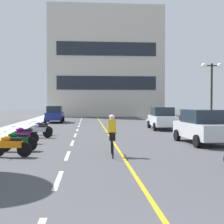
% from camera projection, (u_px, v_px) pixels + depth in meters
% --- Properties ---
extents(ground_plane, '(140.00, 140.00, 0.00)m').
position_uv_depth(ground_plane, '(103.00, 131.00, 23.83)').
color(ground_plane, '#47474C').
extents(curb_left, '(2.40, 72.00, 0.12)m').
position_uv_depth(curb_left, '(17.00, 128.00, 26.26)').
color(curb_left, '#A8A8A3').
rests_on(curb_left, ground).
extents(curb_right, '(2.40, 72.00, 0.12)m').
position_uv_depth(curb_right, '(182.00, 127.00, 27.38)').
color(curb_right, '#A8A8A3').
rests_on(curb_right, ground).
extents(lane_dash_1, '(0.14, 2.20, 0.01)m').
position_uv_depth(lane_dash_1, '(58.00, 180.00, 8.73)').
color(lane_dash_1, silver).
rests_on(lane_dash_1, ground).
extents(lane_dash_2, '(0.14, 2.20, 0.01)m').
position_uv_depth(lane_dash_2, '(67.00, 156.00, 12.71)').
color(lane_dash_2, silver).
rests_on(lane_dash_2, ground).
extents(lane_dash_3, '(0.14, 2.20, 0.01)m').
position_uv_depth(lane_dash_3, '(72.00, 143.00, 16.70)').
color(lane_dash_3, silver).
rests_on(lane_dash_3, ground).
extents(lane_dash_4, '(0.14, 2.20, 0.01)m').
position_uv_depth(lane_dash_4, '(75.00, 135.00, 20.69)').
color(lane_dash_4, silver).
rests_on(lane_dash_4, ground).
extents(lane_dash_5, '(0.14, 2.20, 0.01)m').
position_uv_depth(lane_dash_5, '(77.00, 130.00, 24.67)').
color(lane_dash_5, silver).
rests_on(lane_dash_5, ground).
extents(lane_dash_6, '(0.14, 2.20, 0.01)m').
position_uv_depth(lane_dash_6, '(79.00, 126.00, 28.66)').
color(lane_dash_6, silver).
rests_on(lane_dash_6, ground).
extents(lane_dash_7, '(0.14, 2.20, 0.01)m').
position_uv_depth(lane_dash_7, '(80.00, 123.00, 32.64)').
color(lane_dash_7, silver).
rests_on(lane_dash_7, ground).
extents(lane_dash_8, '(0.14, 2.20, 0.01)m').
position_uv_depth(lane_dash_8, '(81.00, 121.00, 36.63)').
color(lane_dash_8, silver).
rests_on(lane_dash_8, ground).
extents(lane_dash_9, '(0.14, 2.20, 0.01)m').
position_uv_depth(lane_dash_9, '(81.00, 119.00, 40.62)').
color(lane_dash_9, silver).
rests_on(lane_dash_9, ground).
extents(lane_dash_10, '(0.14, 2.20, 0.01)m').
position_uv_depth(lane_dash_10, '(82.00, 118.00, 44.60)').
color(lane_dash_10, silver).
rests_on(lane_dash_10, ground).
extents(lane_dash_11, '(0.14, 2.20, 0.01)m').
position_uv_depth(lane_dash_11, '(82.00, 116.00, 48.59)').
color(lane_dash_11, silver).
rests_on(lane_dash_11, ground).
extents(centre_line_yellow, '(0.12, 66.00, 0.01)m').
position_uv_depth(centre_line_yellow, '(104.00, 128.00, 26.84)').
color(centre_line_yellow, gold).
rests_on(centre_line_yellow, ground).
extents(office_building, '(18.31, 6.53, 17.51)m').
position_uv_depth(office_building, '(106.00, 63.00, 50.81)').
color(office_building, beige).
rests_on(office_building, ground).
extents(street_lamp_mid, '(1.46, 0.36, 4.77)m').
position_uv_depth(street_lamp_mid, '(212.00, 81.00, 21.06)').
color(street_lamp_mid, black).
rests_on(street_lamp_mid, curb_right).
extents(parked_car_near, '(2.13, 4.30, 1.82)m').
position_uv_depth(parked_car_near, '(202.00, 127.00, 16.42)').
color(parked_car_near, black).
rests_on(parked_car_near, ground).
extents(parked_car_mid, '(2.05, 4.26, 1.82)m').
position_uv_depth(parked_car_mid, '(162.00, 118.00, 25.29)').
color(parked_car_mid, black).
rests_on(parked_car_mid, ground).
extents(parked_car_far, '(1.95, 4.21, 1.82)m').
position_uv_depth(parked_car_far, '(55.00, 114.00, 34.03)').
color(parked_car_far, black).
rests_on(parked_car_far, ground).
extents(motorcycle_3, '(1.70, 0.60, 0.92)m').
position_uv_depth(motorcycle_3, '(11.00, 145.00, 12.40)').
color(motorcycle_3, black).
rests_on(motorcycle_3, ground).
extents(motorcycle_4, '(1.70, 0.60, 0.92)m').
position_uv_depth(motorcycle_4, '(18.00, 141.00, 13.85)').
color(motorcycle_4, black).
rests_on(motorcycle_4, ground).
extents(motorcycle_5, '(1.68, 0.66, 0.92)m').
position_uv_depth(motorcycle_5, '(23.00, 135.00, 16.52)').
color(motorcycle_5, black).
rests_on(motorcycle_5, ground).
extents(motorcycle_6, '(1.69, 0.61, 0.92)m').
position_uv_depth(motorcycle_6, '(39.00, 130.00, 19.21)').
color(motorcycle_6, black).
rests_on(motorcycle_6, ground).
extents(motorcycle_7, '(1.64, 0.80, 0.92)m').
position_uv_depth(motorcycle_7, '(41.00, 128.00, 20.79)').
color(motorcycle_7, black).
rests_on(motorcycle_7, ground).
extents(cyclist_rider, '(0.42, 1.77, 1.71)m').
position_uv_depth(cyclist_rider, '(112.00, 134.00, 12.65)').
color(cyclist_rider, black).
rests_on(cyclist_rider, ground).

